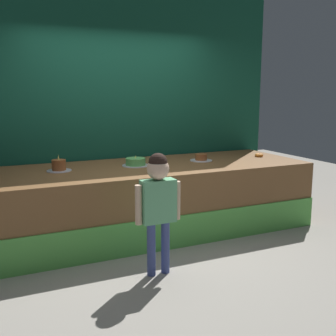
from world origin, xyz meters
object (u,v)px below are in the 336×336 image
(cake_left, at_px, (59,166))
(cake_right, at_px, (201,158))
(cake_center, at_px, (136,162))
(child_figure, at_px, (158,197))
(donut, at_px, (259,155))

(cake_left, xyz_separation_m, cake_right, (1.80, -0.05, -0.02))
(cake_center, bearing_deg, cake_left, 177.07)
(child_figure, bearing_deg, cake_right, 47.52)
(cake_center, distance_m, cake_right, 0.90)
(donut, height_order, cake_right, cake_right)
(cake_right, bearing_deg, donut, -1.77)
(donut, xyz_separation_m, cake_center, (-1.80, 0.03, 0.02))
(child_figure, height_order, donut, child_figure)
(cake_left, xyz_separation_m, cake_center, (0.90, -0.05, -0.01))
(child_figure, bearing_deg, cake_center, 79.34)
(child_figure, relative_size, cake_center, 3.54)
(child_figure, bearing_deg, donut, 30.76)
(cake_right, bearing_deg, cake_center, 179.75)
(cake_center, relative_size, cake_right, 1.14)
(cake_right, bearing_deg, cake_left, 178.41)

